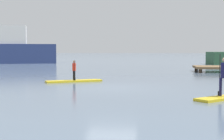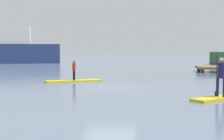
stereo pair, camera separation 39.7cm
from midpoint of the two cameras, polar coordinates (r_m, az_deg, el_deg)
ground_plane at (r=17.36m, az=0.35°, el=-2.87°), size 240.00×240.00×0.00m
paddleboard_near at (r=20.35m, az=-5.69°, el=-1.80°), size 3.20×2.05×0.10m
paddler_child_solo at (r=20.28m, az=-5.69°, el=0.15°), size 0.27×0.37×1.17m
paddler_adult at (r=13.95m, az=18.19°, el=-0.70°), size 0.38×0.40×1.62m
fishing_boat_white_large at (r=47.43m, az=-17.38°, el=3.27°), size 15.78×8.68×13.34m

